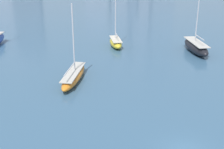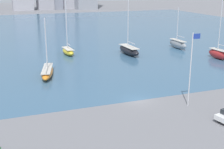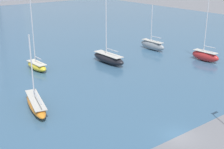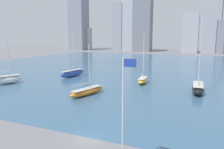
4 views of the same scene
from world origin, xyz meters
name	(u,v)px [view 1 (image 1 of 4)]	position (x,y,z in m)	size (l,w,h in m)	color
harbor_water	(112,12)	(0.00, 70.00, 0.00)	(180.00, 140.00, 0.00)	#385B7A
sailboat_yellow	(116,42)	(-2.84, 33.70, 0.92)	(2.41, 6.52, 13.51)	yellow
sailboat_black	(196,47)	(10.99, 28.80, 1.10)	(2.86, 9.29, 16.71)	black
sailboat_orange	(74,76)	(-10.42, 17.58, 0.81)	(4.25, 10.00, 10.64)	orange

